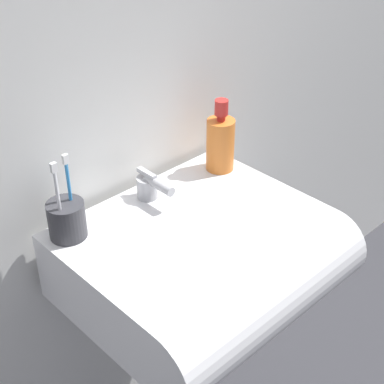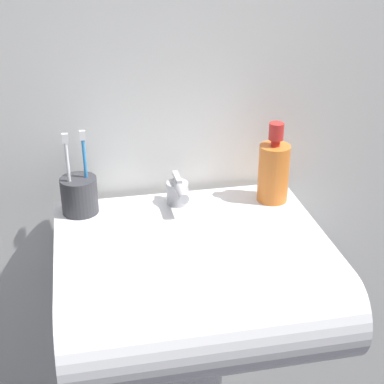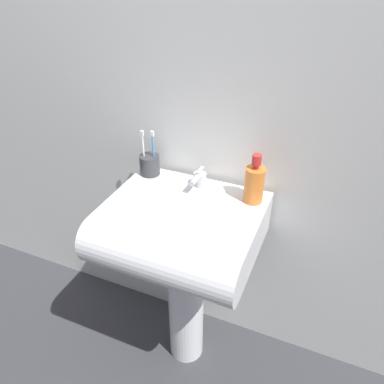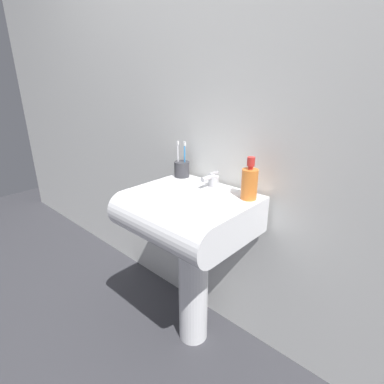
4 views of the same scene
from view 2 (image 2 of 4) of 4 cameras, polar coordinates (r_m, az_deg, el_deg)
The scene contains 5 objects.
wall_back at distance 1.27m, azimuth -2.43°, elevation 16.43°, with size 5.00×0.05×2.40m, color silver.
sink_basin at distance 1.18m, azimuth 0.35°, elevation -8.99°, with size 0.54×0.47×0.16m.
faucet at distance 1.28m, azimuth -1.19°, elevation 0.03°, with size 0.05×0.11×0.07m.
toothbrush_cup at distance 1.27m, azimuth -10.88°, elevation -0.22°, with size 0.08×0.08×0.18m.
soap_bottle at distance 1.30m, azimuth 7.92°, elevation 2.07°, with size 0.07×0.07×0.18m.
Camera 2 is at (-0.20, -1.00, 1.42)m, focal length 55.00 mm.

